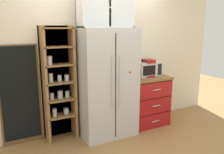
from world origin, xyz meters
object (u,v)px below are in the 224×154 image
at_px(coffee_maker, 147,68).
at_px(refrigerator, 107,83).
at_px(mug_cream, 132,75).
at_px(microwave, 147,69).
at_px(bottle_clear, 148,70).
at_px(chalkboard_menu, 20,96).

bearing_deg(coffee_maker, refrigerator, -177.15).
xyz_separation_m(coffee_maker, mug_cream, (-0.29, 0.07, -0.11)).
relative_size(microwave, mug_cream, 3.74).
xyz_separation_m(coffee_maker, bottle_clear, (0.00, -0.02, -0.04)).
xyz_separation_m(refrigerator, mug_cream, (0.55, 0.11, 0.07)).
bearing_deg(chalkboard_menu, refrigerator, -12.48).
relative_size(refrigerator, bottle_clear, 6.82).
bearing_deg(mug_cream, refrigerator, -168.94).
bearing_deg(bottle_clear, coffee_maker, 90.00).
xyz_separation_m(refrigerator, bottle_clear, (0.84, 0.02, 0.13)).
relative_size(refrigerator, microwave, 4.04).
relative_size(microwave, bottle_clear, 1.69).
xyz_separation_m(bottle_clear, chalkboard_menu, (-2.15, 0.27, -0.25)).
xyz_separation_m(mug_cream, bottle_clear, (0.29, -0.09, 0.07)).
bearing_deg(microwave, bottle_clear, -103.41).
bearing_deg(chalkboard_menu, mug_cream, -5.58).
distance_m(bottle_clear, chalkboard_menu, 2.19).
relative_size(mug_cream, bottle_clear, 0.45).
relative_size(coffee_maker, chalkboard_menu, 0.20).
height_order(bottle_clear, chalkboard_menu, chalkboard_menu).
bearing_deg(mug_cream, microwave, -4.52).
xyz_separation_m(coffee_maker, chalkboard_menu, (-2.15, 0.25, -0.29)).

